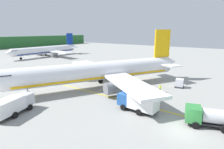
{
  "coord_description": "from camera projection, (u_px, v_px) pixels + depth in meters",
  "views": [
    {
      "loc": [
        -20.79,
        -5.27,
        11.59
      ],
      "look_at": [
        8.12,
        16.24,
        3.12
      ],
      "focal_mm": 29.87,
      "sensor_mm": 36.0,
      "label": 1
    }
  ],
  "objects": [
    {
      "name": "crew_marshaller",
      "position": [
        139.0,
        92.0,
        32.87
      ],
      "size": [
        0.38,
        0.59,
        1.71
      ],
      "color": "#191E33",
      "rests_on": "ground"
    },
    {
      "name": "airliner_foreground",
      "position": [
        101.0,
        71.0,
        38.71
      ],
      "size": [
        38.62,
        32.64,
        11.9
      ],
      "color": "white",
      "rests_on": "ground"
    },
    {
      "name": "service_truck_fuel",
      "position": [
        138.0,
        101.0,
        27.17
      ],
      "size": [
        2.62,
        6.07,
        2.85
      ],
      "color": "#2659A5",
      "rests_on": "ground"
    },
    {
      "name": "service_truck_pushback",
      "position": [
        213.0,
        117.0,
        22.63
      ],
      "size": [
        3.95,
        7.03,
        2.4
      ],
      "color": "#338C3F",
      "rests_on": "ground"
    },
    {
      "name": "crew_loader_right",
      "position": [
        138.0,
        95.0,
        31.4
      ],
      "size": [
        0.47,
        0.49,
        1.63
      ],
      "color": "#191E33",
      "rests_on": "ground"
    },
    {
      "name": "crew_loader_left",
      "position": [
        160.0,
        88.0,
        35.78
      ],
      "size": [
        0.46,
        0.51,
        1.61
      ],
      "color": "#191E33",
      "rests_on": "ground"
    },
    {
      "name": "airliner_mid_apron",
      "position": [
        47.0,
        50.0,
        85.73
      ],
      "size": [
        36.41,
        30.36,
        10.41
      ],
      "color": "white",
      "rests_on": "ground"
    },
    {
      "name": "cargo_container_near",
      "position": [
        179.0,
        83.0,
        38.95
      ],
      "size": [
        2.01,
        2.01,
        1.92
      ],
      "color": "#333338",
      "rests_on": "ground"
    },
    {
      "name": "apron_guide_line",
      "position": [
        108.0,
        96.0,
        33.75
      ],
      "size": [
        0.3,
        60.0,
        0.01
      ],
      "primitive_type": "cube",
      "color": "yellow",
      "rests_on": "ground"
    },
    {
      "name": "service_truck_catering",
      "position": [
        13.0,
        105.0,
        26.16
      ],
      "size": [
        6.62,
        4.05,
        2.55
      ],
      "color": "silver",
      "rests_on": "ground"
    }
  ]
}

